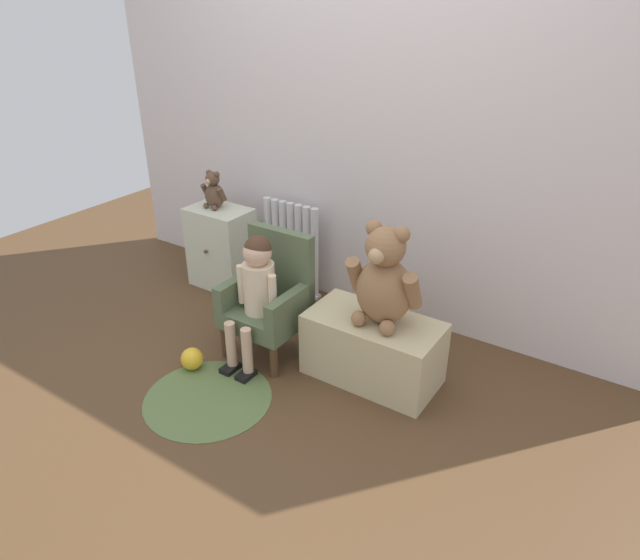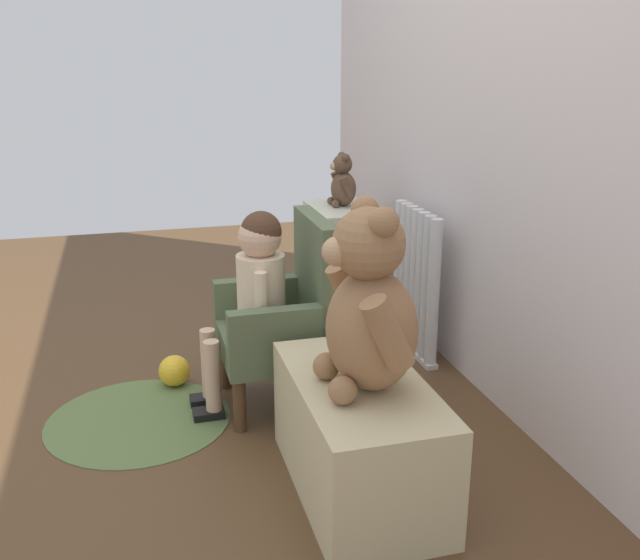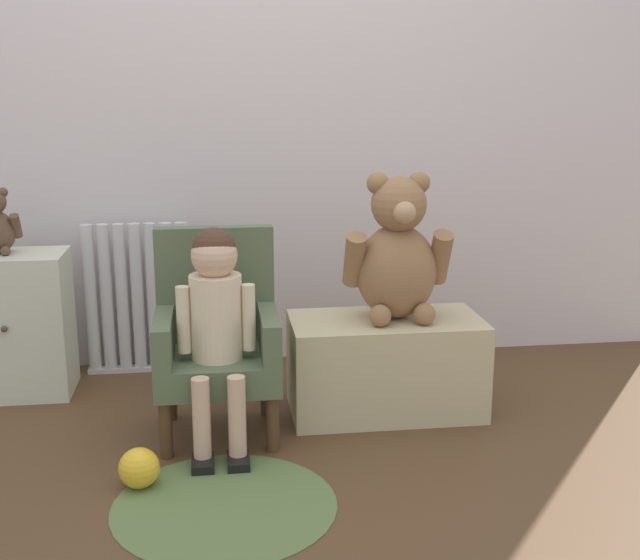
{
  "view_description": "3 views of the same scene",
  "coord_description": "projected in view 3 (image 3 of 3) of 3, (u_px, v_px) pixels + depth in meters",
  "views": [
    {
      "loc": [
        1.59,
        -1.61,
        1.85
      ],
      "look_at": [
        0.2,
        0.49,
        0.55
      ],
      "focal_mm": 32.0,
      "sensor_mm": 36.0,
      "label": 1
    },
    {
      "loc": [
        2.2,
        -0.0,
        1.24
      ],
      "look_at": [
        0.15,
        0.55,
        0.56
      ],
      "focal_mm": 40.0,
      "sensor_mm": 36.0,
      "label": 2
    },
    {
      "loc": [
        -0.14,
        -2.11,
        1.16
      ],
      "look_at": [
        0.21,
        0.54,
        0.51
      ],
      "focal_mm": 45.0,
      "sensor_mm": 36.0,
      "label": 3
    }
  ],
  "objects": [
    {
      "name": "small_dresser",
      "position": [
        14.0,
        324.0,
        3.06
      ],
      "size": [
        0.41,
        0.3,
        0.55
      ],
      "color": "beige",
      "rests_on": "ground_plane"
    },
    {
      "name": "large_teddy_bear",
      "position": [
        397.0,
        255.0,
        2.83
      ],
      "size": [
        0.38,
        0.27,
        0.52
      ],
      "color": "#936944",
      "rests_on": "low_bench"
    },
    {
      "name": "ground_plane",
      "position": [
        272.0,
        498.0,
        2.32
      ],
      "size": [
        6.0,
        6.0,
        0.0
      ],
      "primitive_type": "plane",
      "color": "#523821"
    },
    {
      "name": "radiator",
      "position": [
        138.0,
        299.0,
        3.29
      ],
      "size": [
        0.43,
        0.05,
        0.62
      ],
      "color": "silver",
      "rests_on": "ground_plane"
    },
    {
      "name": "child_figure",
      "position": [
        216.0,
        307.0,
        2.58
      ],
      "size": [
        0.25,
        0.35,
        0.72
      ],
      "color": "beige",
      "rests_on": "ground_plane"
    },
    {
      "name": "low_bench",
      "position": [
        385.0,
        365.0,
        2.91
      ],
      "size": [
        0.69,
        0.36,
        0.35
      ],
      "primitive_type": "cube",
      "color": "#C5B689",
      "rests_on": "ground_plane"
    },
    {
      "name": "back_wall",
      "position": [
        244.0,
        77.0,
        3.26
      ],
      "size": [
        3.8,
        0.05,
        2.4
      ],
      "primitive_type": "cube",
      "color": "silver",
      "rests_on": "ground_plane"
    },
    {
      "name": "toy_ball",
      "position": [
        139.0,
        468.0,
        2.37
      ],
      "size": [
        0.12,
        0.12,
        0.12
      ],
      "primitive_type": "sphere",
      "color": "yellow",
      "rests_on": "ground_plane"
    },
    {
      "name": "child_armchair",
      "position": [
        217.0,
        337.0,
        2.72
      ],
      "size": [
        0.41,
        0.37,
        0.69
      ],
      "color": "#526243",
      "rests_on": "ground_plane"
    },
    {
      "name": "floor_rug",
      "position": [
        225.0,
        505.0,
        2.28
      ],
      "size": [
        0.64,
        0.64,
        0.01
      ],
      "primitive_type": "cylinder",
      "color": "#596F3D",
      "rests_on": "ground_plane"
    }
  ]
}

